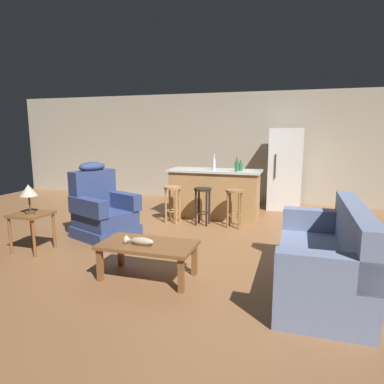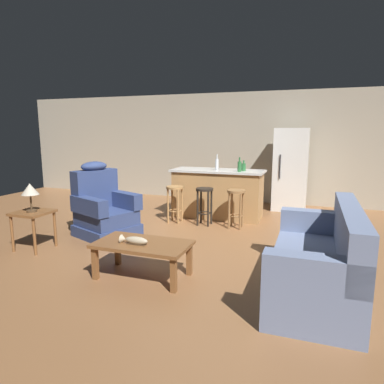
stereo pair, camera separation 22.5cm
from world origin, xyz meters
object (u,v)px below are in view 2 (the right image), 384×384
Objects in this scene: coffee_table at (143,247)px; kitchen_island at (218,193)px; bar_stool_left at (175,197)px; bottle_wine_dark at (239,166)px; fish_figurine at (134,240)px; bar_stool_right at (236,202)px; bottle_short_amber at (217,164)px; end_table at (33,218)px; table_lamp at (30,191)px; refrigerator at (291,169)px; recliner_near_lamp at (104,209)px; bar_stool_middle at (205,199)px; bottle_tall_green at (244,167)px; couch at (320,262)px.

coffee_table is 3.05m from kitchen_island.
bar_stool_left is 2.53× the size of bottle_wine_dark.
fish_figurine is 2.57m from bar_stool_right.
coffee_table is 3.54× the size of bottle_short_amber.
bottle_short_amber is at bearing 52.85° from end_table.
table_lamp is at bearing -59.01° from end_table.
bar_stool_right is 0.39× the size of refrigerator.
recliner_near_lamp is (-1.34, 1.37, -0.04)m from fish_figurine.
refrigerator is 1.62m from bottle_wine_dark.
bar_stool_middle is 2.32m from refrigerator.
bottle_tall_green is (0.62, 3.11, 0.56)m from fish_figurine.
bottle_tall_green reaches higher than table_lamp.
table_lamp is at bearing -125.74° from kitchen_island.
couch is 3.37m from bottle_short_amber.
bottle_wine_dark reaches higher than bar_stool_middle.
end_table is at bearing -132.84° from bottle_tall_green.
fish_figurine is 3.05m from bottle_wine_dark.
bar_stool_left is at bearing -139.80° from bottle_short_amber.
bottle_wine_dark is at bearing -61.38° from couch.
bottle_tall_green reaches higher than end_table.
table_lamp reaches higher than bar_stool_middle.
bar_stool_middle is 0.82m from bottle_short_amber.
refrigerator is at bearing 67.02° from bar_stool_right.
recliner_near_lamp is 2.27m from bar_stool_right.
recliner_near_lamp reaches higher than coffee_table.
kitchen_island is at bearing 87.87° from fish_figurine.
bottle_wine_dark is at bearing 46.34° from table_lamp.
fish_figurine is 3.13m from kitchen_island.
bar_stool_left is at bearing -135.93° from kitchen_island.
bottle_tall_green is at bearing -1.76° from kitchen_island.
table_lamp is 1.32× the size of bottle_short_amber.
bar_stool_middle is at bearing -126.59° from refrigerator.
bottle_tall_green is 0.75× the size of bottle_wine_dark.
refrigerator reaches higher than table_lamp.
bottle_wine_dark is (-0.83, -1.39, 0.17)m from refrigerator.
table_lamp is at bearing -122.05° from bar_stool_left.
kitchen_island is 6.69× the size of bottle_wine_dark.
bottle_short_amber is (0.12, 3.05, 0.61)m from fish_figurine.
couch is at bearing -0.88° from end_table.
table_lamp is 3.33m from bottle_short_amber.
recliner_near_lamp reaches higher than bar_stool_right.
recliner_near_lamp is 5.93× the size of bottle_tall_green.
end_table is at bearing -132.75° from bar_stool_middle.
table_lamp is (0.02, -0.03, 0.41)m from end_table.
bottle_short_amber is (0.07, 0.55, 0.60)m from bar_stool_middle.
refrigerator reaches higher than kitchen_island.
bottle_tall_green reaches higher than bar_stool_right.
kitchen_island reaches higher than coffee_table.
table_lamp is 1.52× the size of bottle_wine_dark.
bottle_tall_green is 0.18m from bottle_wine_dark.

